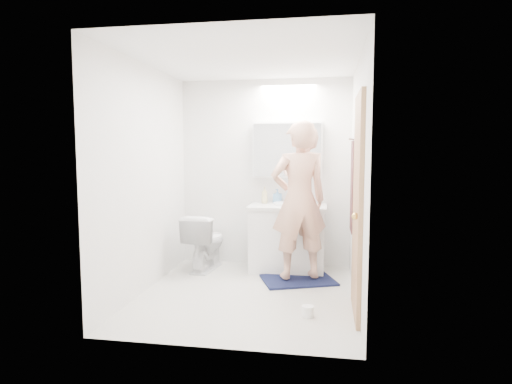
% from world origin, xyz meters
% --- Properties ---
extents(floor, '(2.50, 2.50, 0.00)m').
position_xyz_m(floor, '(0.00, 0.00, 0.00)').
color(floor, silver).
rests_on(floor, ground).
extents(ceiling, '(2.50, 2.50, 0.00)m').
position_xyz_m(ceiling, '(0.00, 0.00, 2.40)').
color(ceiling, white).
rests_on(ceiling, floor).
extents(wall_back, '(2.50, 0.00, 2.50)m').
position_xyz_m(wall_back, '(0.00, 1.25, 1.20)').
color(wall_back, white).
rests_on(wall_back, floor).
extents(wall_front, '(2.50, 0.00, 2.50)m').
position_xyz_m(wall_front, '(0.00, -1.25, 1.20)').
color(wall_front, white).
rests_on(wall_front, floor).
extents(wall_left, '(0.00, 2.50, 2.50)m').
position_xyz_m(wall_left, '(-1.10, 0.00, 1.20)').
color(wall_left, white).
rests_on(wall_left, floor).
extents(wall_right, '(0.00, 2.50, 2.50)m').
position_xyz_m(wall_right, '(1.10, 0.00, 1.20)').
color(wall_right, white).
rests_on(wall_right, floor).
extents(vanity_cabinet, '(0.90, 0.55, 0.78)m').
position_xyz_m(vanity_cabinet, '(0.33, 0.96, 0.39)').
color(vanity_cabinet, white).
rests_on(vanity_cabinet, floor).
extents(countertop, '(0.95, 0.58, 0.04)m').
position_xyz_m(countertop, '(0.33, 0.96, 0.80)').
color(countertop, silver).
rests_on(countertop, vanity_cabinet).
extents(sink_basin, '(0.36, 0.36, 0.03)m').
position_xyz_m(sink_basin, '(0.33, 0.99, 0.84)').
color(sink_basin, white).
rests_on(sink_basin, countertop).
extents(faucet, '(0.02, 0.02, 0.16)m').
position_xyz_m(faucet, '(0.33, 1.19, 0.90)').
color(faucet, '#BBBBC0').
rests_on(faucet, countertop).
extents(medicine_cabinet, '(0.88, 0.14, 0.70)m').
position_xyz_m(medicine_cabinet, '(0.30, 1.18, 1.50)').
color(medicine_cabinet, white).
rests_on(medicine_cabinet, wall_back).
extents(mirror_panel, '(0.84, 0.01, 0.66)m').
position_xyz_m(mirror_panel, '(0.30, 1.10, 1.50)').
color(mirror_panel, silver).
rests_on(mirror_panel, medicine_cabinet).
extents(toilet, '(0.47, 0.74, 0.71)m').
position_xyz_m(toilet, '(-0.70, 0.85, 0.35)').
color(toilet, white).
rests_on(toilet, floor).
extents(bath_rug, '(0.94, 0.80, 0.02)m').
position_xyz_m(bath_rug, '(0.49, 0.54, 0.01)').
color(bath_rug, '#13143D').
rests_on(bath_rug, floor).
extents(person, '(0.76, 0.63, 1.77)m').
position_xyz_m(person, '(0.49, 0.54, 0.94)').
color(person, '#E2A587').
rests_on(person, bath_rug).
extents(door, '(0.04, 0.80, 2.00)m').
position_xyz_m(door, '(1.08, -0.35, 1.00)').
color(door, '#A98154').
rests_on(door, wall_right).
extents(door_knob, '(0.06, 0.06, 0.06)m').
position_xyz_m(door_knob, '(1.04, -0.65, 0.95)').
color(door_knob, gold).
rests_on(door_knob, door).
extents(towel, '(0.02, 0.42, 1.00)m').
position_xyz_m(towel, '(1.08, 0.55, 1.10)').
color(towel, '#111A35').
rests_on(towel, wall_right).
extents(towel_hook, '(0.07, 0.02, 0.02)m').
position_xyz_m(towel_hook, '(1.07, 0.55, 1.62)').
color(towel_hook, silver).
rests_on(towel_hook, wall_right).
extents(soap_bottle_a, '(0.09, 0.09, 0.21)m').
position_xyz_m(soap_bottle_a, '(0.02, 1.11, 0.93)').
color(soap_bottle_a, tan).
rests_on(soap_bottle_a, countertop).
extents(soap_bottle_b, '(0.11, 0.11, 0.19)m').
position_xyz_m(soap_bottle_b, '(0.18, 1.15, 0.91)').
color(soap_bottle_b, '#5383B2').
rests_on(soap_bottle_b, countertop).
extents(toothbrush_cup, '(0.11, 0.11, 0.09)m').
position_xyz_m(toothbrush_cup, '(0.57, 1.12, 0.86)').
color(toothbrush_cup, '#3D43B9').
rests_on(toothbrush_cup, countertop).
extents(toilet_paper_roll, '(0.11, 0.11, 0.10)m').
position_xyz_m(toilet_paper_roll, '(0.65, -0.51, 0.05)').
color(toilet_paper_roll, white).
rests_on(toilet_paper_roll, floor).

